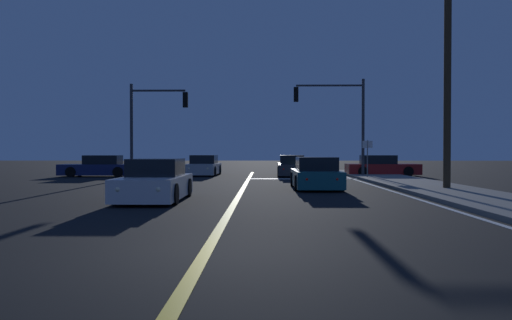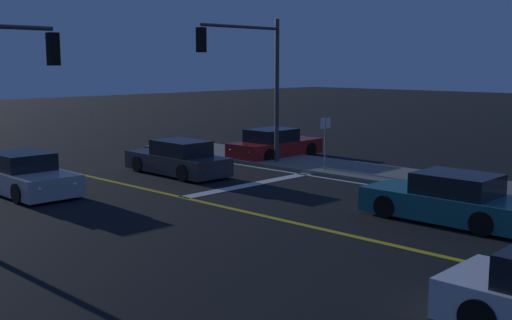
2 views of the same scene
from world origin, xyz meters
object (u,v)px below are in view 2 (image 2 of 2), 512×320
at_px(traffic_signal_near_right, 251,68).
at_px(car_lead_oncoming_teal, 449,200).
at_px(car_far_approaching_charcoal, 178,159).
at_px(street_sign_corner, 325,135).
at_px(car_side_waiting_silver, 25,176).
at_px(car_following_oncoming_red, 275,145).

bearing_deg(traffic_signal_near_right, car_lead_oncoming_teal, 76.36).
height_order(car_far_approaching_charcoal, street_sign_corner, street_sign_corner).
distance_m(car_side_waiting_silver, car_following_oncoming_red, 11.61).
bearing_deg(traffic_signal_near_right, car_side_waiting_silver, -13.52).
bearing_deg(car_following_oncoming_red, car_lead_oncoming_teal, -25.63).
bearing_deg(car_following_oncoming_red, street_sign_corner, -22.72).
relative_size(car_side_waiting_silver, street_sign_corner, 2.01).
distance_m(traffic_signal_near_right, street_sign_corner, 3.98).
xyz_separation_m(car_side_waiting_silver, traffic_signal_near_right, (8.60, -2.07, 3.48)).
distance_m(car_far_approaching_charcoal, traffic_signal_near_right, 4.64).
relative_size(car_lead_oncoming_teal, street_sign_corner, 2.04).
bearing_deg(car_far_approaching_charcoal, car_lead_oncoming_teal, -86.02).
relative_size(car_far_approaching_charcoal, car_following_oncoming_red, 1.02).
bearing_deg(car_following_oncoming_red, car_side_waiting_silver, -93.19).
bearing_deg(street_sign_corner, traffic_signal_near_right, 113.67).
bearing_deg(traffic_signal_near_right, car_following_oncoming_red, -154.17).
relative_size(car_side_waiting_silver, traffic_signal_near_right, 0.74).
height_order(car_lead_oncoming_teal, street_sign_corner, street_sign_corner).
relative_size(car_lead_oncoming_teal, car_far_approaching_charcoal, 0.96).
xyz_separation_m(car_following_oncoming_red, traffic_signal_near_right, (-3.00, -1.45, 3.48)).
xyz_separation_m(car_lead_oncoming_teal, car_far_approaching_charcoal, (-0.42, 11.06, -0.00)).
bearing_deg(traffic_signal_near_right, car_far_approaching_charcoal, -23.47).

